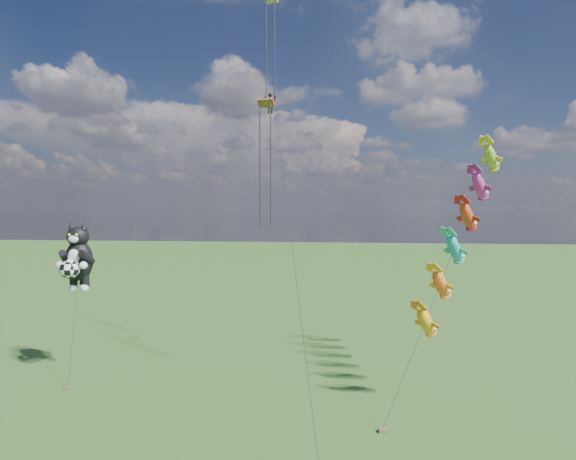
# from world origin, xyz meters

# --- Properties ---
(ground) EXTENTS (300.00, 300.00, 0.00)m
(ground) POSITION_xyz_m (0.00, 0.00, 0.00)
(ground) COLOR #193F0F
(cat_kite_rig) EXTENTS (2.39, 4.12, 11.42)m
(cat_kite_rig) POSITION_xyz_m (-4.98, 7.58, 8.84)
(cat_kite_rig) COLOR brown
(cat_kite_rig) RESTS_ON ground
(fish_windsock_rig) EXTENTS (10.25, 12.39, 19.23)m
(fish_windsock_rig) POSITION_xyz_m (22.16, 7.99, 10.80)
(fish_windsock_rig) COLOR brown
(fish_windsock_rig) RESTS_ON ground
(parafoil_rig) EXTENTS (5.35, 16.89, 27.96)m
(parafoil_rig) POSITION_xyz_m (9.34, 7.60, 19.69)
(parafoil_rig) COLOR brown
(parafoil_rig) RESTS_ON ground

